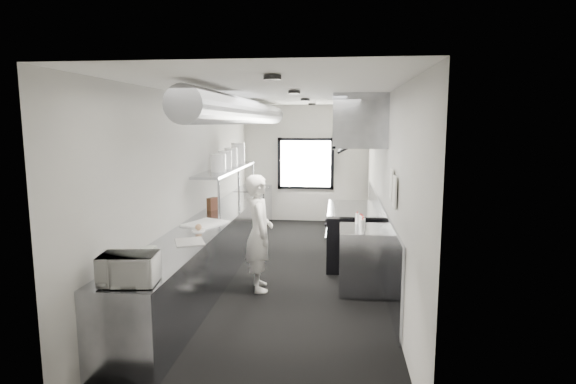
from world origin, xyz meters
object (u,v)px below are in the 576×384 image
(plate_stack_b, at_px, (225,160))
(squeeze_bottle_d, at_px, (361,221))
(microwave, at_px, (129,269))
(exhaust_hood, at_px, (358,122))
(pass_shelf, at_px, (228,170))
(plate_stack_d, at_px, (238,153))
(deli_tub_b, at_px, (152,250))
(squeeze_bottle_a, at_px, (362,226))
(knife_block, at_px, (212,204))
(deli_tub_a, at_px, (147,252))
(range, at_px, (352,234))
(bottle_station, at_px, (362,259))
(squeeze_bottle_e, at_px, (357,219))
(small_plate, at_px, (199,231))
(plate_stack_c, at_px, (231,157))
(far_work_table, at_px, (253,207))
(squeeze_bottle_b, at_px, (363,225))
(plate_stack_a, at_px, (218,163))
(cutting_board, at_px, (205,223))
(line_cook, at_px, (259,233))
(squeeze_bottle_c, at_px, (362,222))
(prep_counter, at_px, (209,251))

(plate_stack_b, height_order, squeeze_bottle_d, plate_stack_b)
(microwave, bearing_deg, exhaust_hood, 53.19)
(pass_shelf, bearing_deg, plate_stack_d, 89.47)
(deli_tub_b, distance_m, squeeze_bottle_a, 2.74)
(exhaust_hood, height_order, knife_block, exhaust_hood)
(deli_tub_a, height_order, knife_block, knife_block)
(range, bearing_deg, pass_shelf, 172.33)
(deli_tub_a, relative_size, squeeze_bottle_d, 0.89)
(exhaust_hood, bearing_deg, bottle_station, -87.82)
(exhaust_hood, height_order, plate_stack_b, exhaust_hood)
(deli_tub_a, bearing_deg, pass_shelf, 88.20)
(plate_stack_b, bearing_deg, knife_block, -106.15)
(deli_tub_b, height_order, squeeze_bottle_e, squeeze_bottle_e)
(small_plate, bearing_deg, pass_shelf, 92.47)
(pass_shelf, height_order, small_plate, pass_shelf)
(plate_stack_c, relative_size, squeeze_bottle_d, 2.13)
(deli_tub_a, relative_size, squeeze_bottle_a, 0.77)
(far_work_table, height_order, plate_stack_b, plate_stack_b)
(bottle_station, distance_m, squeeze_bottle_b, 0.58)
(plate_stack_a, relative_size, plate_stack_c, 0.86)
(small_plate, relative_size, squeeze_bottle_a, 0.99)
(knife_block, bearing_deg, plate_stack_b, 96.73)
(squeeze_bottle_a, distance_m, squeeze_bottle_d, 0.43)
(plate_stack_c, distance_m, plate_stack_d, 0.51)
(cutting_board, relative_size, squeeze_bottle_d, 3.80)
(squeeze_bottle_a, bearing_deg, plate_stack_b, 141.57)
(knife_block, distance_m, squeeze_bottle_d, 2.64)
(line_cook, bearing_deg, plate_stack_a, 21.48)
(plate_stack_d, height_order, squeeze_bottle_e, plate_stack_d)
(deli_tub_a, relative_size, small_plate, 0.78)
(far_work_table, xyz_separation_m, plate_stack_d, (-0.03, -1.37, 1.33))
(small_plate, bearing_deg, plate_stack_a, 93.49)
(plate_stack_b, distance_m, squeeze_bottle_d, 2.82)
(plate_stack_d, bearing_deg, bottle_station, -47.30)
(range, bearing_deg, plate_stack_a, -170.19)
(range, height_order, line_cook, line_cook)
(squeeze_bottle_c, height_order, squeeze_bottle_e, squeeze_bottle_c)
(prep_counter, relative_size, squeeze_bottle_a, 32.32)
(knife_block, height_order, squeeze_bottle_a, knife_block)
(small_plate, xyz_separation_m, squeeze_bottle_b, (2.24, 0.24, 0.09))
(pass_shelf, relative_size, squeeze_bottle_d, 18.61)
(exhaust_hood, distance_m, microwave, 4.72)
(squeeze_bottle_b, bearing_deg, plate_stack_d, 130.47)
(range, xyz_separation_m, microwave, (-2.14, -3.96, 0.57))
(plate_stack_a, distance_m, plate_stack_d, 1.51)
(pass_shelf, xyz_separation_m, squeeze_bottle_d, (2.31, -1.57, -0.55))
(prep_counter, relative_size, squeeze_bottle_c, 33.83)
(prep_counter, distance_m, pass_shelf, 1.85)
(deli_tub_b, relative_size, small_plate, 0.68)
(deli_tub_a, relative_size, plate_stack_d, 0.35)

